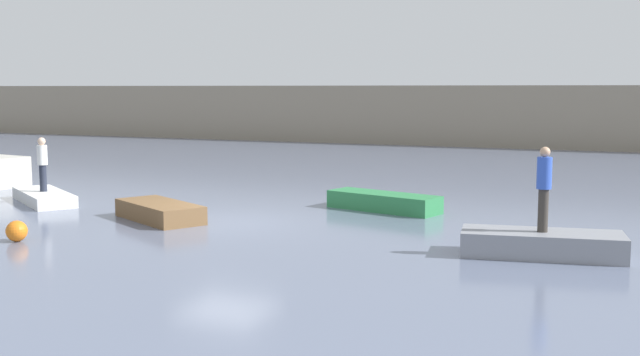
{
  "coord_description": "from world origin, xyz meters",
  "views": [
    {
      "loc": [
        10.61,
        -17.83,
        3.66
      ],
      "look_at": [
        1.52,
        2.89,
        0.99
      ],
      "focal_mm": 43.02,
      "sensor_mm": 36.0,
      "label": 1
    }
  ],
  "objects": [
    {
      "name": "ground_plane",
      "position": [
        0.0,
        0.0,
        0.0
      ],
      "size": [
        120.0,
        120.0,
        0.0
      ],
      "primitive_type": "plane",
      "color": "slate"
    },
    {
      "name": "embankment_wall",
      "position": [
        0.0,
        29.93,
        1.91
      ],
      "size": [
        80.0,
        1.2,
        3.82
      ],
      "primitive_type": "cube",
      "color": "gray",
      "rests_on": "ground_plane"
    },
    {
      "name": "rowboat_white",
      "position": [
        -7.25,
        0.85,
        0.18
      ],
      "size": [
        3.62,
        2.95,
        0.37
      ],
      "primitive_type": "cube",
      "rotation": [
        0.0,
        0.0,
        -0.58
      ],
      "color": "white",
      "rests_on": "ground_plane"
    },
    {
      "name": "rowboat_brown",
      "position": [
        -1.91,
        -0.38,
        0.25
      ],
      "size": [
        3.27,
        2.55,
        0.5
      ],
      "primitive_type": "cube",
      "rotation": [
        0.0,
        0.0,
        -0.48
      ],
      "color": "brown",
      "rests_on": "ground_plane"
    },
    {
      "name": "rowboat_green",
      "position": [
        3.23,
        3.74,
        0.26
      ],
      "size": [
        3.65,
        1.91,
        0.52
      ],
      "primitive_type": "cube",
      "rotation": [
        0.0,
        0.0,
        -0.25
      ],
      "color": "#2D7F47",
      "rests_on": "ground_plane"
    },
    {
      "name": "rowboat_grey",
      "position": [
        8.46,
        -0.86,
        0.27
      ],
      "size": [
        3.62,
        1.86,
        0.55
      ],
      "primitive_type": "cube",
      "rotation": [
        0.0,
        0.0,
        0.18
      ],
      "color": "gray",
      "rests_on": "ground_plane"
    },
    {
      "name": "person_blue_shirt",
      "position": [
        8.46,
        -0.86,
        1.58
      ],
      "size": [
        0.32,
        0.32,
        1.86
      ],
      "color": "#38332D",
      "rests_on": "rowboat_grey"
    },
    {
      "name": "person_white_shirt",
      "position": [
        -7.25,
        0.85,
        1.33
      ],
      "size": [
        0.32,
        0.32,
        1.73
      ],
      "color": "#232838",
      "rests_on": "rowboat_white"
    },
    {
      "name": "mooring_buoy",
      "position": [
        -3.29,
        -4.23,
        0.25
      ],
      "size": [
        0.51,
        0.51,
        0.51
      ],
      "primitive_type": "sphere",
      "color": "orange",
      "rests_on": "ground_plane"
    }
  ]
}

